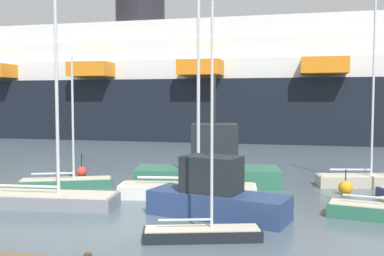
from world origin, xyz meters
The scene contains 11 objects.
ground_plane centered at (0.00, 0.00, 0.00)m, with size 600.00×600.00×0.00m, color #4C5B66.
sailboat_3 centered at (-5.15, 3.41, 0.47)m, with size 6.74×2.32×9.92m.
sailboat_4 centered at (1.11, 6.52, 0.60)m, with size 7.29×2.30×12.11m.
sailboat_5 centered at (10.84, 11.50, 0.53)m, with size 5.62×2.29×11.02m.
sailboat_6 centered at (2.99, -0.32, 0.41)m, with size 4.50×2.05×8.73m.
sailboat_7 centered at (-6.42, 7.98, 0.39)m, with size 5.44×3.05×7.69m.
fishing_boat_0 centered at (3.06, 3.00, 0.97)m, with size 6.54×3.79×4.86m.
fishing_boat_1 centered at (1.77, 10.20, 1.24)m, with size 8.88×4.09×6.72m.
channel_buoy_0 centered at (-7.15, 11.74, 0.35)m, with size 0.68×0.68×1.54m.
channel_buoy_1 centered at (9.43, 8.95, 0.39)m, with size 0.77×0.77×1.39m.
cruise_ship centered at (11.17, 45.01, 6.96)m, with size 139.17×27.78×21.99m.
Camera 1 is at (5.56, -16.56, 5.21)m, focal length 42.32 mm.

